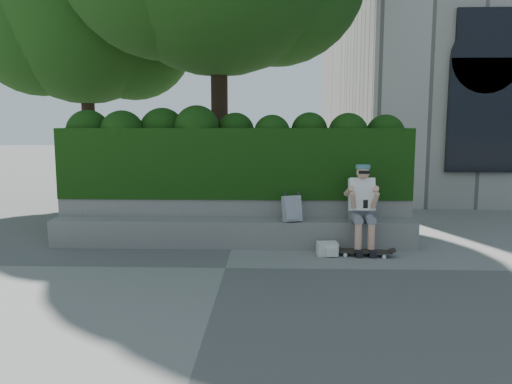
{
  "coord_description": "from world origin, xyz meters",
  "views": [
    {
      "loc": [
        0.65,
        -6.82,
        2.02
      ],
      "look_at": [
        0.4,
        1.0,
        0.95
      ],
      "focal_mm": 35.0,
      "sensor_mm": 36.0,
      "label": 1
    }
  ],
  "objects_px": {
    "skateboard": "(364,251)",
    "backpack_ground": "(327,249)",
    "backpack_plaid": "(292,209)",
    "person": "(362,204)"
  },
  "relations": [
    {
      "from": "skateboard",
      "to": "backpack_ground",
      "type": "xyz_separation_m",
      "value": [
        -0.57,
        0.04,
        0.03
      ]
    },
    {
      "from": "backpack_plaid",
      "to": "backpack_ground",
      "type": "xyz_separation_m",
      "value": [
        0.54,
        -0.4,
        -0.56
      ]
    },
    {
      "from": "skateboard",
      "to": "backpack_ground",
      "type": "height_order",
      "value": "backpack_ground"
    },
    {
      "from": "backpack_ground",
      "to": "skateboard",
      "type": "bearing_deg",
      "value": -8.71
    },
    {
      "from": "backpack_plaid",
      "to": "backpack_ground",
      "type": "height_order",
      "value": "backpack_plaid"
    },
    {
      "from": "skateboard",
      "to": "backpack_ground",
      "type": "distance_m",
      "value": 0.57
    },
    {
      "from": "backpack_plaid",
      "to": "skateboard",
      "type": "bearing_deg",
      "value": -42.3
    },
    {
      "from": "backpack_ground",
      "to": "person",
      "type": "bearing_deg",
      "value": 24.39
    },
    {
      "from": "person",
      "to": "backpack_plaid",
      "type": "relative_size",
      "value": 3.3
    },
    {
      "from": "backpack_plaid",
      "to": "person",
      "type": "bearing_deg",
      "value": -24.81
    }
  ]
}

